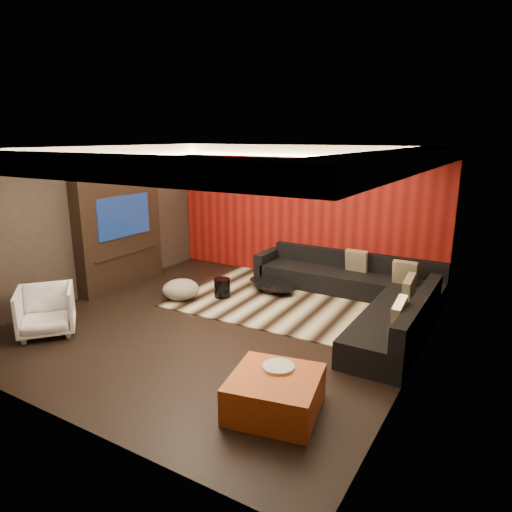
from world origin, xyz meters
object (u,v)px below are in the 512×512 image
Objects in this scene: orange_ottoman at (275,394)px; armchair at (46,311)px; drum_stool at (222,288)px; sectional_sofa at (362,294)px; white_side_table at (278,383)px; coffee_table at (272,287)px.

orange_ottoman is 4.01m from armchair.
drum_stool is at bearing 133.60° from orange_ottoman.
drum_stool is 0.10× the size of sectional_sofa.
armchair reaches higher than white_side_table.
sectional_sofa reaches higher than coffee_table.
white_side_table is 0.19m from orange_ottoman.
sectional_sofa reaches higher than drum_stool.
armchair reaches higher than drum_stool.
white_side_table is (1.88, -3.28, 0.12)m from coffee_table.
white_side_table reaches higher than coffee_table.
coffee_table is 1.14× the size of orange_ottoman.
coffee_table is at bearing 8.98° from armchair.
sectional_sofa reaches higher than white_side_table.
drum_stool is 3.59m from white_side_table.
drum_stool is 0.44× the size of armchair.
sectional_sofa is (2.43, 0.83, 0.06)m from drum_stool.
sectional_sofa reaches higher than armchair.
white_side_table is at bearing -88.18° from sectional_sofa.
drum_stool reaches higher than coffee_table.
coffee_table is 0.30× the size of sectional_sofa.
coffee_table is 4.02m from armchair.
armchair is (-2.07, -3.43, 0.26)m from coffee_table.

